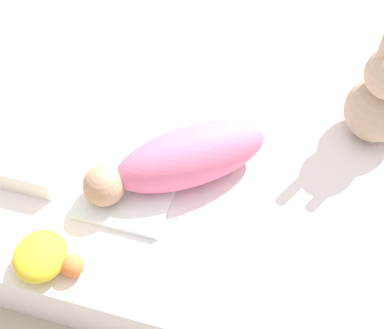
# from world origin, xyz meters

# --- Properties ---
(ground_plane) EXTENTS (12.00, 12.00, 0.00)m
(ground_plane) POSITION_xyz_m (0.00, 0.00, 0.00)
(ground_plane) COLOR #B2A893
(bed_mattress) EXTENTS (1.29, 0.85, 0.20)m
(bed_mattress) POSITION_xyz_m (0.00, 0.00, 0.10)
(bed_mattress) COLOR white
(bed_mattress) RESTS_ON ground_plane
(burp_cloth) EXTENTS (0.24, 0.21, 0.02)m
(burp_cloth) POSITION_xyz_m (-0.15, -0.11, 0.21)
(burp_cloth) COLOR white
(burp_cloth) RESTS_ON bed_mattress
(swaddled_baby) EXTENTS (0.46, 0.39, 0.16)m
(swaddled_baby) POSITION_xyz_m (-0.03, -0.01, 0.28)
(swaddled_baby) COLOR pink
(swaddled_baby) RESTS_ON bed_mattress
(pillow) EXTENTS (0.34, 0.29, 0.07)m
(pillow) POSITION_xyz_m (-0.51, -0.03, 0.23)
(pillow) COLOR white
(pillow) RESTS_ON bed_mattress
(bunny_plush) EXTENTS (0.18, 0.18, 0.39)m
(bunny_plush) POSITION_xyz_m (0.45, 0.30, 0.34)
(bunny_plush) COLOR tan
(bunny_plush) RESTS_ON bed_mattress
(turtle_plush) EXTENTS (0.17, 0.14, 0.08)m
(turtle_plush) POSITION_xyz_m (-0.27, -0.35, 0.24)
(turtle_plush) COLOR yellow
(turtle_plush) RESTS_ON bed_mattress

